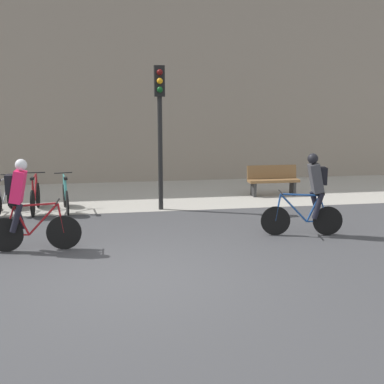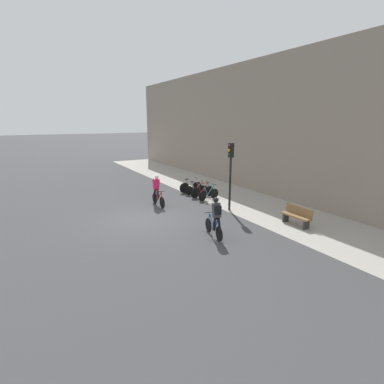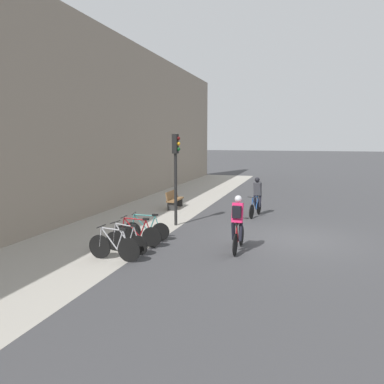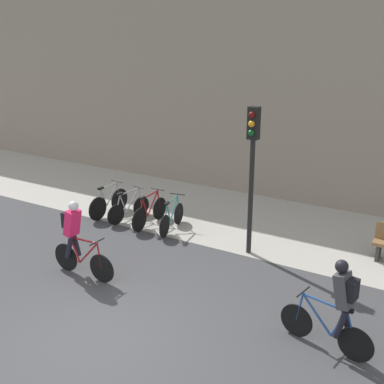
{
  "view_description": "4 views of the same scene",
  "coord_description": "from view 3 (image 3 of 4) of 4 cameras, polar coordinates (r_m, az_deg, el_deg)",
  "views": [
    {
      "loc": [
        -0.32,
        -7.5,
        2.91
      ],
      "look_at": [
        1.29,
        2.55,
        0.88
      ],
      "focal_mm": 45.0,
      "sensor_mm": 36.0,
      "label": 1
    },
    {
      "loc": [
        13.46,
        -4.8,
        4.82
      ],
      "look_at": [
        0.11,
        2.78,
        1.11
      ],
      "focal_mm": 28.0,
      "sensor_mm": 36.0,
      "label": 2
    },
    {
      "loc": [
        -13.17,
        -0.23,
        3.47
      ],
      "look_at": [
        -0.46,
        3.66,
        1.58
      ],
      "focal_mm": 35.0,
      "sensor_mm": 36.0,
      "label": 3
    },
    {
      "loc": [
        5.21,
        -5.45,
        5.27
      ],
      "look_at": [
        -0.57,
        4.28,
        1.5
      ],
      "focal_mm": 45.0,
      "sensor_mm": 36.0,
      "label": 4
    }
  ],
  "objects": [
    {
      "name": "parked_bike_3",
      "position": [
        13.03,
        -6.98,
        -5.66
      ],
      "size": [
        0.46,
        1.61,
        0.95
      ],
      "color": "black",
      "rests_on": "ground"
    },
    {
      "name": "parked_bike_0",
      "position": [
        11.07,
        -11.78,
        -8.12
      ],
      "size": [
        0.46,
        1.67,
        0.99
      ],
      "color": "black",
      "rests_on": "ground"
    },
    {
      "name": "cyclist_grey",
      "position": [
        17.21,
        9.87,
        -0.45
      ],
      "size": [
        1.71,
        0.54,
        1.75
      ],
      "color": "black",
      "rests_on": "ground"
    },
    {
      "name": "parked_bike_1",
      "position": [
        11.72,
        -9.99,
        -7.34
      ],
      "size": [
        0.48,
        1.55,
        0.93
      ],
      "color": "black",
      "rests_on": "ground"
    },
    {
      "name": "ground",
      "position": [
        13.62,
        15.59,
        -6.96
      ],
      "size": [
        200.0,
        200.0,
        0.0
      ],
      "primitive_type": "plane",
      "color": "#3D3D3F"
    },
    {
      "name": "kerb_strip",
      "position": [
        15.31,
        -10.66,
        -5.13
      ],
      "size": [
        44.0,
        4.5,
        0.01
      ],
      "primitive_type": "cube",
      "color": "#A39E93",
      "rests_on": "ground"
    },
    {
      "name": "building_facade",
      "position": [
        16.28,
        -19.19,
        10.76
      ],
      "size": [
        44.0,
        0.6,
        8.7
      ],
      "primitive_type": "cube",
      "color": "gray",
      "rests_on": "ground"
    },
    {
      "name": "parked_bike_2",
      "position": [
        12.36,
        -8.41,
        -6.38
      ],
      "size": [
        0.46,
        1.7,
        0.97
      ],
      "color": "black",
      "rests_on": "ground"
    },
    {
      "name": "cyclist_pink",
      "position": [
        11.55,
        6.99,
        -4.59
      ],
      "size": [
        1.75,
        0.46,
        1.77
      ],
      "color": "black",
      "rests_on": "ground"
    },
    {
      "name": "traffic_light_pole",
      "position": [
        14.87,
        -2.49,
        4.48
      ],
      "size": [
        0.26,
        0.3,
        3.66
      ],
      "color": "black",
      "rests_on": "ground"
    },
    {
      "name": "bench",
      "position": [
        18.8,
        -2.73,
        -1.11
      ],
      "size": [
        1.52,
        0.44,
        0.89
      ],
      "color": "brown",
      "rests_on": "ground"
    }
  ]
}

